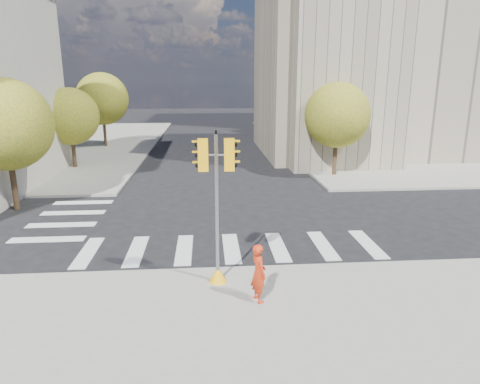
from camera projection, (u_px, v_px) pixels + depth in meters
name	position (u px, v px, depth m)	size (l,w,h in m)	color
ground	(231.00, 230.00, 18.38)	(160.00, 160.00, 0.00)	black
sidewalk_far_right	(406.00, 140.00, 44.97)	(28.00, 40.00, 0.15)	gray
sidewalk_far_left	(12.00, 145.00, 41.88)	(28.00, 40.00, 0.15)	gray
civic_building	(401.00, 68.00, 36.16)	(26.00, 16.00, 19.39)	#9E937D
office_tower	(377.00, 12.00, 56.73)	(20.00, 18.00, 30.00)	#9EA0A3
tree_lw_near	(6.00, 125.00, 20.36)	(4.40, 4.40, 6.41)	#382616
tree_lw_mid	(70.00, 116.00, 30.11)	(4.00, 4.00, 5.77)	#382616
tree_lw_far	(102.00, 99.00, 39.55)	(4.80, 4.80, 6.95)	#382616
tree_re_near	(337.00, 115.00, 27.57)	(4.20, 4.20, 6.16)	#382616
tree_re_mid	(298.00, 101.00, 39.06)	(4.60, 4.60, 6.66)	#382616
tree_re_far	(277.00, 100.00, 50.75)	(4.00, 4.00, 5.88)	#382616
lamp_near	(328.00, 104.00, 31.33)	(0.35, 0.18, 8.11)	black
lamp_far	(291.00, 96.00, 44.82)	(0.35, 0.18, 8.11)	black
traffic_signal	(217.00, 221.00, 12.90)	(1.06, 0.56, 4.73)	#FFB40D
photographer	(259.00, 273.00, 12.06)	(0.63, 0.41, 1.71)	red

